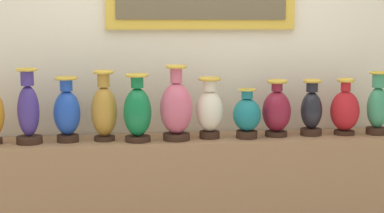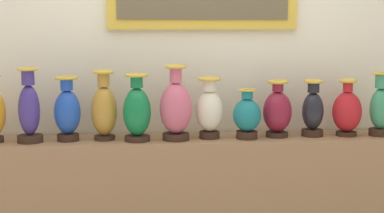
% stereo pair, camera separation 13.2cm
% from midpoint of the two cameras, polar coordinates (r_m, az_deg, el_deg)
% --- Properties ---
extents(back_wall, '(3.90, 0.14, 3.03)m').
position_cam_midpoint_polar(back_wall, '(3.64, 0.71, 5.51)').
color(back_wall, beige).
rests_on(back_wall, ground_plane).
extents(vase_indigo, '(0.15, 0.15, 0.43)m').
position_cam_midpoint_polar(vase_indigo, '(3.40, -14.73, -0.35)').
color(vase_indigo, '#382319').
rests_on(vase_indigo, display_shelf).
extents(vase_sapphire, '(0.15, 0.15, 0.38)m').
position_cam_midpoint_polar(vase_sapphire, '(3.40, -11.13, -0.49)').
color(vase_sapphire, '#382319').
rests_on(vase_sapphire, display_shelf).
extents(vase_ochre, '(0.15, 0.15, 0.41)m').
position_cam_midpoint_polar(vase_ochre, '(3.39, -7.58, -0.27)').
color(vase_ochre, '#382319').
rests_on(vase_ochre, display_shelf).
extents(vase_emerald, '(0.16, 0.16, 0.39)m').
position_cam_midpoint_polar(vase_emerald, '(3.34, -4.33, -0.47)').
color(vase_emerald, '#382319').
rests_on(vase_emerald, display_shelf).
extents(vase_rose, '(0.19, 0.19, 0.44)m').
position_cam_midpoint_polar(vase_rose, '(3.35, -0.48, -0.17)').
color(vase_rose, '#382319').
rests_on(vase_rose, display_shelf).
extents(vase_ivory, '(0.16, 0.16, 0.36)m').
position_cam_midpoint_polar(vase_ivory, '(3.41, 2.86, -0.36)').
color(vase_ivory, '#382319').
rests_on(vase_ivory, display_shelf).
extents(vase_teal, '(0.17, 0.17, 0.30)m').
position_cam_midpoint_polar(vase_teal, '(3.43, 6.56, -0.93)').
color(vase_teal, '#382319').
rests_on(vase_teal, display_shelf).
extents(vase_burgundy, '(0.17, 0.17, 0.34)m').
position_cam_midpoint_polar(vase_burgundy, '(3.50, 9.50, -0.47)').
color(vase_burgundy, '#382319').
rests_on(vase_burgundy, display_shelf).
extents(vase_onyx, '(0.13, 0.13, 0.34)m').
position_cam_midpoint_polar(vase_onyx, '(3.57, 12.90, -0.43)').
color(vase_onyx, '#382319').
rests_on(vase_onyx, display_shelf).
extents(vase_crimson, '(0.18, 0.18, 0.35)m').
position_cam_midpoint_polar(vase_crimson, '(3.64, 16.08, -0.44)').
color(vase_crimson, '#382319').
rests_on(vase_crimson, display_shelf).
extents(vase_jade, '(0.13, 0.13, 0.39)m').
position_cam_midpoint_polar(vase_jade, '(3.70, 19.11, -0.10)').
color(vase_jade, '#382319').
rests_on(vase_jade, display_shelf).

